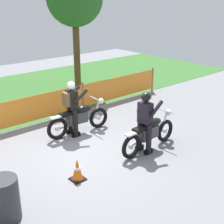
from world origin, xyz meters
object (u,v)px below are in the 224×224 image
(rider_lead, at_px, (145,120))
(traffic_cone, at_px, (77,170))
(spare_drum, at_px, (4,199))
(rider_trailing, at_px, (72,106))
(motorcycle_trailing, at_px, (79,118))
(motorcycle_lead, at_px, (150,133))

(rider_lead, bearing_deg, traffic_cone, 175.65)
(spare_drum, bearing_deg, traffic_cone, 6.91)
(rider_trailing, relative_size, spare_drum, 1.92)
(rider_lead, bearing_deg, spare_drum, 179.29)
(spare_drum, bearing_deg, motorcycle_trailing, 34.69)
(motorcycle_lead, bearing_deg, spare_drum, 179.35)
(traffic_cone, bearing_deg, spare_drum, -173.09)
(motorcycle_lead, height_order, spare_drum, motorcycle_lead)
(spare_drum, bearing_deg, motorcycle_lead, 2.63)
(rider_lead, xyz_separation_m, rider_trailing, (-0.86, 2.18, 0.03))
(motorcycle_trailing, height_order, traffic_cone, motorcycle_trailing)
(motorcycle_lead, height_order, motorcycle_trailing, motorcycle_trailing)
(motorcycle_lead, xyz_separation_m, spare_drum, (-4.22, -0.19, -0.05))
(traffic_cone, height_order, spare_drum, spare_drum)
(motorcycle_lead, height_order, traffic_cone, motorcycle_lead)
(motorcycle_trailing, bearing_deg, traffic_cone, -122.12)
(rider_lead, relative_size, traffic_cone, 3.19)
(rider_trailing, xyz_separation_m, traffic_cone, (-1.33, -2.14, -0.69))
(traffic_cone, bearing_deg, rider_lead, -1.07)
(motorcycle_lead, distance_m, traffic_cone, 2.41)
(motorcycle_trailing, relative_size, spare_drum, 2.43)
(motorcycle_lead, distance_m, motorcycle_trailing, 2.31)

